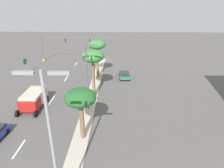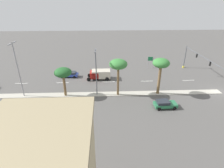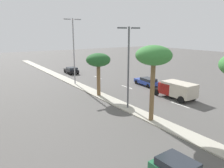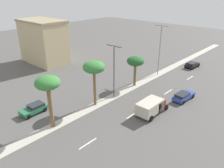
# 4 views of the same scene
# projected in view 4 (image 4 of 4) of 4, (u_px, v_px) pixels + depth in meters

# --- Properties ---
(ground_plane) EXTENTS (160.00, 160.00, 0.00)m
(ground_plane) POSITION_uv_depth(u_px,v_px,m) (130.00, 89.00, 41.29)
(ground_plane) COLOR #565451
(median_curb) EXTENTS (1.80, 77.09, 0.12)m
(median_curb) POSITION_uv_depth(u_px,v_px,m) (154.00, 76.00, 47.06)
(median_curb) COLOR #B7B2A3
(median_curb) RESTS_ON ground
(lane_stripe_far) EXTENTS (0.20, 2.80, 0.01)m
(lane_stripe_far) POSITION_uv_depth(u_px,v_px,m) (88.00, 143.00, 26.74)
(lane_stripe_far) COLOR silver
(lane_stripe_far) RESTS_ON ground
(lane_stripe_mid) EXTENTS (0.20, 2.80, 0.01)m
(lane_stripe_mid) POSITION_uv_depth(u_px,v_px,m) (133.00, 115.00, 32.82)
(lane_stripe_mid) COLOR silver
(lane_stripe_mid) RESTS_ON ground
(lane_stripe_center) EXTENTS (0.20, 2.80, 0.01)m
(lane_stripe_center) POSITION_uv_depth(u_px,v_px,m) (168.00, 92.00, 40.03)
(lane_stripe_center) COLOR silver
(lane_stripe_center) RESTS_ON ground
(lane_stripe_front) EXTENTS (0.20, 2.80, 0.01)m
(lane_stripe_front) POSITION_uv_depth(u_px,v_px,m) (190.00, 78.00, 46.34)
(lane_stripe_front) COLOR silver
(lane_stripe_front) RESTS_ON ground
(commercial_building) EXTENTS (12.42, 7.13, 10.58)m
(commercial_building) POSITION_uv_depth(u_px,v_px,m) (44.00, 42.00, 54.07)
(commercial_building) COLOR #C6B284
(commercial_building) RESTS_ON ground
(palm_tree_center) EXTENTS (3.23, 3.23, 7.34)m
(palm_tree_center) POSITION_uv_depth(u_px,v_px,m) (48.00, 85.00, 27.50)
(palm_tree_center) COLOR brown
(palm_tree_center) RESTS_ON median_curb
(palm_tree_near) EXTENTS (3.42, 3.42, 7.34)m
(palm_tree_near) POSITION_uv_depth(u_px,v_px,m) (94.00, 68.00, 33.06)
(palm_tree_near) COLOR brown
(palm_tree_near) RESTS_ON median_curb
(palm_tree_trailing) EXTENTS (3.26, 3.26, 5.79)m
(palm_tree_trailing) POSITION_uv_depth(u_px,v_px,m) (135.00, 62.00, 40.68)
(palm_tree_trailing) COLOR brown
(palm_tree_trailing) RESTS_ON median_curb
(street_lamp_front) EXTENTS (2.90, 0.24, 9.08)m
(street_lamp_front) POSITION_uv_depth(u_px,v_px,m) (114.00, 67.00, 36.06)
(street_lamp_front) COLOR #515459
(street_lamp_front) RESTS_ON median_curb
(street_lamp_inboard) EXTENTS (2.90, 0.24, 10.60)m
(street_lamp_inboard) POSITION_uv_depth(u_px,v_px,m) (160.00, 47.00, 45.57)
(street_lamp_inboard) COLOR gray
(street_lamp_inboard) RESTS_ON median_curb
(sedan_green_center) EXTENTS (2.15, 4.03, 1.38)m
(sedan_green_center) POSITION_uv_depth(u_px,v_px,m) (34.00, 108.00, 33.09)
(sedan_green_center) COLOR #287047
(sedan_green_center) RESTS_ON ground
(sedan_blue_rear) EXTENTS (2.22, 4.71, 1.32)m
(sedan_blue_rear) POSITION_uv_depth(u_px,v_px,m) (183.00, 96.00, 36.99)
(sedan_blue_rear) COLOR #2D47AD
(sedan_blue_rear) RESTS_ON ground
(sedan_black_leading) EXTENTS (2.33, 4.21, 1.36)m
(sedan_black_leading) POSITION_uv_depth(u_px,v_px,m) (192.00, 65.00, 52.15)
(sedan_black_leading) COLOR black
(sedan_black_leading) RESTS_ON ground
(box_truck) EXTENTS (2.68, 5.51, 2.21)m
(box_truck) POSITION_uv_depth(u_px,v_px,m) (151.00, 106.00, 32.72)
(box_truck) COLOR #B21E19
(box_truck) RESTS_ON ground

